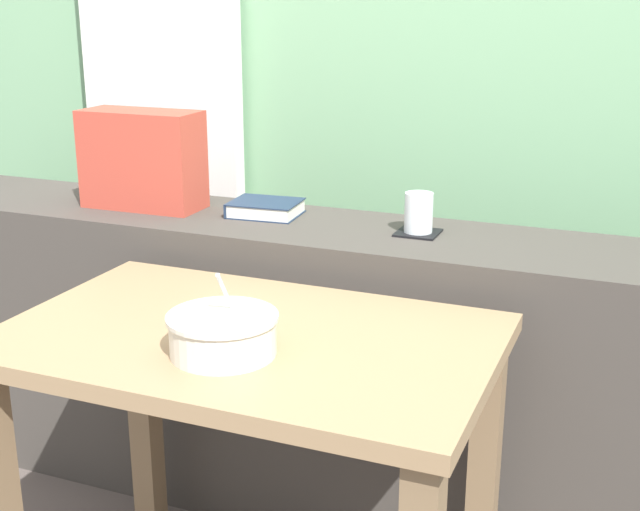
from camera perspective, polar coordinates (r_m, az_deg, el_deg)
curtain_left_panel at (r=2.87m, az=-10.73°, el=15.02°), size 0.56×0.06×2.50m
dark_console_ledge at (r=2.26m, az=0.43°, el=-7.65°), size 2.80×0.37×0.78m
breakfast_table at (r=1.71m, az=-4.73°, el=-9.31°), size 0.95×0.60×0.72m
coaster_square at (r=2.07m, az=6.54°, el=1.51°), size 0.10×0.10×0.00m
juice_glass at (r=2.06m, az=6.58°, el=2.77°), size 0.07×0.07×0.10m
closed_book at (r=2.24m, az=-3.68°, el=3.17°), size 0.19×0.15×0.04m
throw_pillow at (r=2.34m, az=-11.73°, el=6.28°), size 0.32×0.15×0.26m
soup_bowl at (r=1.55m, az=-6.48°, el=-5.25°), size 0.20×0.20×0.16m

